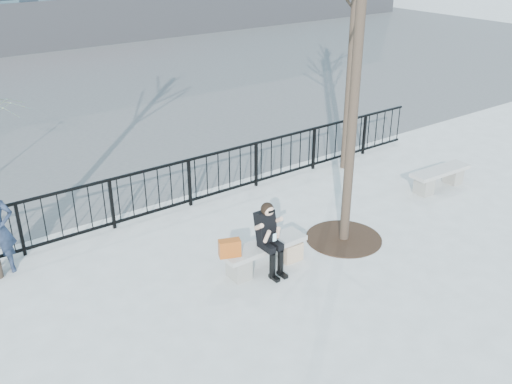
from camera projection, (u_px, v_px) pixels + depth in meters
ground at (264, 267)px, 10.37m from camera, size 120.00×120.00×0.00m
street_surface at (25, 92)px, 21.37m from camera, size 60.00×23.00×0.01m
railing at (181, 185)px, 12.34m from camera, size 14.00×0.06×1.10m
tree_grate at (344, 238)px, 11.31m from camera, size 1.50×1.50×0.02m
bench_main at (264, 253)px, 10.25m from camera, size 1.65×0.46×0.49m
bench_second at (440, 176)px, 13.39m from camera, size 1.62×0.45×0.48m
seated_woman at (270, 239)px, 9.97m from camera, size 0.50×0.64×1.34m
handbag at (230, 248)px, 9.73m from camera, size 0.41×0.30×0.31m
shopping_bag at (293, 253)px, 10.49m from camera, size 0.38×0.16×0.36m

